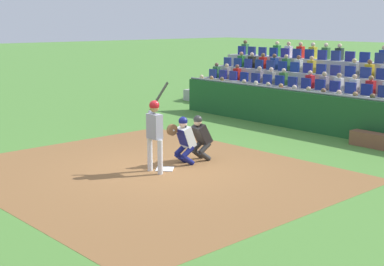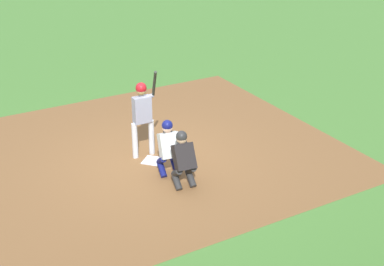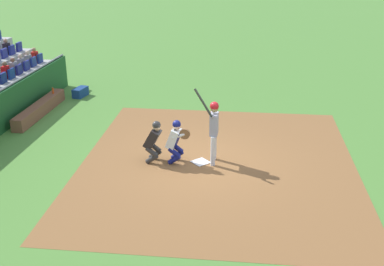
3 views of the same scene
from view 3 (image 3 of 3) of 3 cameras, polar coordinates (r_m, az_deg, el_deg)
The scene contains 9 objects.
ground_plane at distance 14.07m, azimuth 1.00°, elevation -3.46°, with size 160.00×160.00×0.00m, color #4E8636.
infield_dirt_patch at distance 14.02m, azimuth 3.03°, elevation -3.56°, with size 9.02×7.76×0.01m, color brown.
home_plate_marker at distance 14.06m, azimuth 1.00°, elevation -3.40°, with size 0.44×0.44×0.02m, color white.
batter_at_plate at distance 13.64m, azimuth 2.54°, elevation 0.91°, with size 0.58×0.69×2.23m.
catcher_crouching at distance 13.80m, azimuth -1.92°, elevation -0.70°, with size 0.49×0.72×1.30m.
home_plate_umpire at distance 13.89m, azimuth -4.48°, elevation -0.75°, with size 0.49×0.52×1.27m.
dugout_bench at distance 18.59m, azimuth -17.31°, elevation 2.70°, with size 3.66×0.40×0.44m, color brown.
water_bottle_on_bench at distance 19.51m, azimuth -15.92°, elevation 4.77°, with size 0.07×0.07×0.22m, color #D44316.
equipment_duffel_bag at distance 20.35m, azimuth -12.89°, elevation 4.67°, with size 0.74×0.36×0.36m, color navy.
Camera 3 is at (12.61, 1.58, 6.03)m, focal length 45.73 mm.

